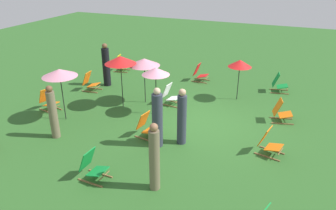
{
  "coord_description": "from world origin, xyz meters",
  "views": [
    {
      "loc": [
        -9.79,
        -2.84,
        5.26
      ],
      "look_at": [
        0.0,
        1.2,
        0.5
      ],
      "focal_mm": 34.94,
      "sensor_mm": 36.0,
      "label": 1
    }
  ],
  "objects_px": {
    "umbrella_3": "(156,71)",
    "person_1": "(182,118)",
    "deckchair_2": "(90,82)",
    "deckchair_5": "(200,73)",
    "deckchair_6": "(281,112)",
    "person_3": "(154,158)",
    "deckchair_3": "(147,126)",
    "deckchair_1": "(279,84)",
    "person_4": "(157,119)",
    "umbrella_1": "(59,73)",
    "umbrella_2": "(120,60)",
    "deckchair_11": "(120,64)",
    "deckchair_9": "(49,100)",
    "umbrella_4": "(240,63)",
    "person_0": "(53,113)",
    "deckchair_8": "(170,95)",
    "deckchair_4": "(92,166)",
    "deckchair_0": "(269,143)",
    "umbrella_0": "(144,62)",
    "person_2": "(106,66)"
  },
  "relations": [
    {
      "from": "umbrella_2",
      "to": "person_1",
      "type": "xyz_separation_m",
      "value": [
        -1.69,
        -3.04,
        -1.01
      ]
    },
    {
      "from": "deckchair_5",
      "to": "umbrella_3",
      "type": "height_order",
      "value": "umbrella_3"
    },
    {
      "from": "deckchair_3",
      "to": "deckchair_8",
      "type": "bearing_deg",
      "value": 15.68
    },
    {
      "from": "person_1",
      "to": "deckchair_6",
      "type": "bearing_deg",
      "value": -167.46
    },
    {
      "from": "deckchair_9",
      "to": "person_1",
      "type": "distance_m",
      "value": 5.53
    },
    {
      "from": "deckchair_11",
      "to": "deckchair_9",
      "type": "bearing_deg",
      "value": 167.97
    },
    {
      "from": "umbrella_4",
      "to": "person_1",
      "type": "relative_size",
      "value": 0.92
    },
    {
      "from": "umbrella_0",
      "to": "person_0",
      "type": "height_order",
      "value": "umbrella_0"
    },
    {
      "from": "deckchair_1",
      "to": "person_2",
      "type": "relative_size",
      "value": 0.43
    },
    {
      "from": "person_3",
      "to": "deckchair_8",
      "type": "bearing_deg",
      "value": -40.17
    },
    {
      "from": "deckchair_1",
      "to": "deckchair_5",
      "type": "height_order",
      "value": "same"
    },
    {
      "from": "umbrella_3",
      "to": "person_3",
      "type": "xyz_separation_m",
      "value": [
        -3.94,
        -1.74,
        -0.77
      ]
    },
    {
      "from": "deckchair_0",
      "to": "deckchair_11",
      "type": "height_order",
      "value": "same"
    },
    {
      "from": "person_3",
      "to": "person_4",
      "type": "bearing_deg",
      "value": -35.92
    },
    {
      "from": "umbrella_3",
      "to": "person_4",
      "type": "bearing_deg",
      "value": -154.64
    },
    {
      "from": "deckchair_4",
      "to": "deckchair_9",
      "type": "relative_size",
      "value": 0.98
    },
    {
      "from": "person_0",
      "to": "person_3",
      "type": "height_order",
      "value": "person_3"
    },
    {
      "from": "deckchair_1",
      "to": "umbrella_3",
      "type": "relative_size",
      "value": 0.47
    },
    {
      "from": "deckchair_6",
      "to": "person_2",
      "type": "xyz_separation_m",
      "value": [
        0.78,
        7.58,
        0.54
      ]
    },
    {
      "from": "umbrella_0",
      "to": "umbrella_4",
      "type": "distance_m",
      "value": 3.73
    },
    {
      "from": "deckchair_11",
      "to": "umbrella_0",
      "type": "bearing_deg",
      "value": -146.98
    },
    {
      "from": "umbrella_1",
      "to": "umbrella_2",
      "type": "height_order",
      "value": "umbrella_2"
    },
    {
      "from": "deckchair_2",
      "to": "deckchair_11",
      "type": "bearing_deg",
      "value": -1.71
    },
    {
      "from": "deckchair_2",
      "to": "deckchair_5",
      "type": "bearing_deg",
      "value": -58.16
    },
    {
      "from": "deckchair_4",
      "to": "person_1",
      "type": "height_order",
      "value": "person_1"
    },
    {
      "from": "deckchair_3",
      "to": "deckchair_8",
      "type": "xyz_separation_m",
      "value": [
        2.69,
        0.29,
        0.0
      ]
    },
    {
      "from": "deckchair_4",
      "to": "person_3",
      "type": "xyz_separation_m",
      "value": [
        0.26,
        -1.65,
        0.51
      ]
    },
    {
      "from": "deckchair_1",
      "to": "umbrella_4",
      "type": "xyz_separation_m",
      "value": [
        -1.49,
        1.47,
        1.15
      ]
    },
    {
      "from": "umbrella_0",
      "to": "umbrella_3",
      "type": "relative_size",
      "value": 1.01
    },
    {
      "from": "deckchair_0",
      "to": "person_2",
      "type": "xyz_separation_m",
      "value": [
        3.1,
        7.44,
        0.54
      ]
    },
    {
      "from": "deckchair_5",
      "to": "umbrella_0",
      "type": "relative_size",
      "value": 0.46
    },
    {
      "from": "umbrella_4",
      "to": "person_0",
      "type": "relative_size",
      "value": 0.94
    },
    {
      "from": "umbrella_3",
      "to": "person_1",
      "type": "height_order",
      "value": "person_1"
    },
    {
      "from": "umbrella_1",
      "to": "umbrella_2",
      "type": "bearing_deg",
      "value": -38.27
    },
    {
      "from": "deckchair_4",
      "to": "person_3",
      "type": "relative_size",
      "value": 0.46
    },
    {
      "from": "deckchair_1",
      "to": "deckchair_5",
      "type": "bearing_deg",
      "value": 79.35
    },
    {
      "from": "umbrella_4",
      "to": "umbrella_3",
      "type": "bearing_deg",
      "value": 135.12
    },
    {
      "from": "deckchair_9",
      "to": "umbrella_4",
      "type": "distance_m",
      "value": 7.48
    },
    {
      "from": "deckchair_11",
      "to": "deckchair_5",
      "type": "bearing_deg",
      "value": -98.46
    },
    {
      "from": "deckchair_0",
      "to": "umbrella_3",
      "type": "bearing_deg",
      "value": 85.88
    },
    {
      "from": "deckchair_2",
      "to": "deckchair_5",
      "type": "distance_m",
      "value": 5.0
    },
    {
      "from": "deckchair_0",
      "to": "umbrella_2",
      "type": "bearing_deg",
      "value": 89.23
    },
    {
      "from": "umbrella_2",
      "to": "person_0",
      "type": "distance_m",
      "value": 3.17
    },
    {
      "from": "deckchair_8",
      "to": "person_2",
      "type": "distance_m",
      "value": 3.56
    },
    {
      "from": "deckchair_8",
      "to": "umbrella_1",
      "type": "bearing_deg",
      "value": 138.9
    },
    {
      "from": "deckchair_1",
      "to": "deckchair_9",
      "type": "relative_size",
      "value": 0.98
    },
    {
      "from": "deckchair_3",
      "to": "deckchair_1",
      "type": "bearing_deg",
      "value": -22.5
    },
    {
      "from": "umbrella_0",
      "to": "umbrella_2",
      "type": "xyz_separation_m",
      "value": [
        -0.71,
        0.61,
        0.21
      ]
    },
    {
      "from": "deckchair_1",
      "to": "deckchair_6",
      "type": "relative_size",
      "value": 0.98
    },
    {
      "from": "deckchair_8",
      "to": "umbrella_1",
      "type": "xyz_separation_m",
      "value": [
        -2.67,
        2.95,
        1.37
      ]
    }
  ]
}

